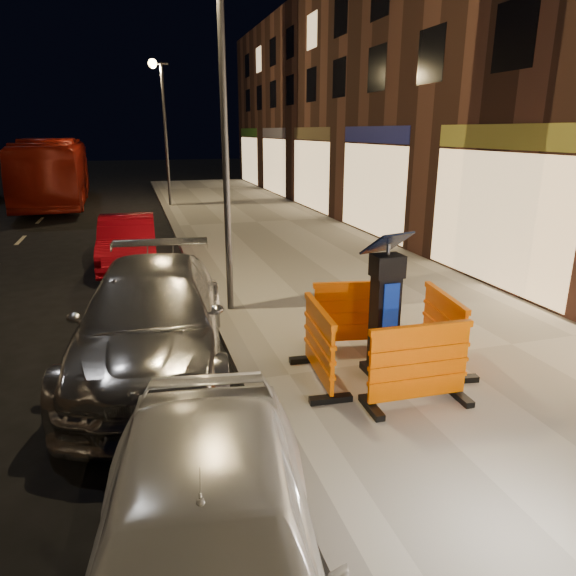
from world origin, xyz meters
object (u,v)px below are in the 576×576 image
object	(u,v)px
barrier_back	(355,314)
barrier_bldgside	(443,329)
parking_kiosk	(385,308)
barrier_kerbside	(319,345)
car_silver	(156,365)
bus_doubledecker	(58,204)
barrier_front	(419,365)
car_red	(130,266)

from	to	relation	value
barrier_back	barrier_bldgside	xyz separation A→B (m)	(0.95, -0.95, 0.00)
parking_kiosk	barrier_kerbside	bearing A→B (deg)	-173.11
car_silver	bus_doubledecker	distance (m)	19.97
barrier_front	car_red	xyz separation A→B (m)	(-3.39, 8.74, -0.68)
barrier_bldgside	bus_doubledecker	size ratio (longest dim) A/B	0.12
barrier_kerbside	bus_doubledecker	world-z (taller)	bus_doubledecker
parking_kiosk	barrier_back	xyz separation A→B (m)	(0.00, 0.95, -0.42)
car_red	barrier_back	bearing A→B (deg)	-62.27
barrier_front	bus_doubledecker	size ratio (longest dim) A/B	0.12
barrier_back	barrier_front	bearing A→B (deg)	-80.11
barrier_back	car_silver	distance (m)	3.17
car_red	bus_doubledecker	size ratio (longest dim) A/B	0.36
parking_kiosk	barrier_front	world-z (taller)	parking_kiosk
barrier_kerbside	barrier_back	bearing A→B (deg)	-40.11
car_silver	barrier_kerbside	bearing A→B (deg)	-27.43
parking_kiosk	bus_doubledecker	size ratio (longest dim) A/B	0.17
barrier_back	car_red	xyz separation A→B (m)	(-3.39, 6.84, -0.68)
barrier_kerbside	bus_doubledecker	bearing A→B (deg)	20.06
barrier_kerbside	barrier_front	bearing A→B (deg)	-130.11
barrier_back	barrier_kerbside	distance (m)	1.34
parking_kiosk	barrier_bldgside	bearing A→B (deg)	6.89
car_silver	barrier_back	bearing A→B (deg)	-2.15
parking_kiosk	barrier_front	xyz separation A→B (m)	(0.00, -0.95, -0.42)
barrier_kerbside	car_red	size ratio (longest dim) A/B	0.34
barrier_bldgside	car_red	size ratio (longest dim) A/B	0.34
parking_kiosk	barrier_kerbside	world-z (taller)	parking_kiosk
barrier_kerbside	car_silver	world-z (taller)	barrier_kerbside
barrier_back	barrier_bldgside	bearing A→B (deg)	-35.11
barrier_kerbside	car_silver	distance (m)	2.64
barrier_back	barrier_bldgside	size ratio (longest dim) A/B	1.00
car_red	barrier_bldgside	bearing A→B (deg)	-59.51
barrier_bldgside	barrier_kerbside	bearing A→B (deg)	98.89
car_red	parking_kiosk	bearing A→B (deg)	-65.12
car_silver	barrier_front	bearing A→B (deg)	-31.02
barrier_kerbside	barrier_bldgside	bearing A→B (deg)	-85.11
car_silver	car_red	xyz separation A→B (m)	(-0.34, 6.34, 0.00)
barrier_kerbside	barrier_bldgside	world-z (taller)	same
barrier_bldgside	car_silver	xyz separation A→B (m)	(-4.00, 1.45, -0.68)
barrier_kerbside	bus_doubledecker	distance (m)	21.86
barrier_front	barrier_kerbside	size ratio (longest dim) A/B	1.00
bus_doubledecker	barrier_bldgside	bearing A→B (deg)	-72.07
barrier_front	car_silver	size ratio (longest dim) A/B	0.26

